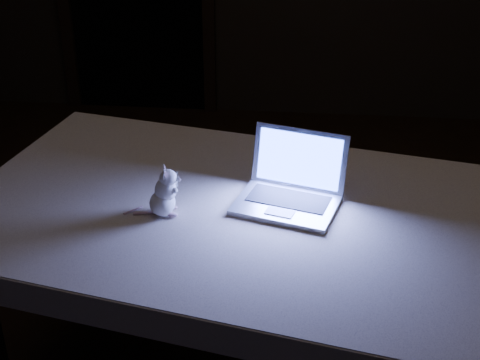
# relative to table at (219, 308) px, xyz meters

# --- Properties ---
(table) EXTENTS (1.66, 1.24, 0.80)m
(table) POSITION_rel_table_xyz_m (0.00, 0.00, 0.00)
(table) COLOR black
(table) RESTS_ON floor
(tablecloth) EXTENTS (1.60, 1.08, 0.10)m
(tablecloth) POSITION_rel_table_xyz_m (-0.02, -0.01, 0.36)
(tablecloth) COLOR beige
(tablecloth) RESTS_ON table
(laptop) EXTENTS (0.37, 0.34, 0.21)m
(laptop) POSITION_rel_table_xyz_m (0.21, 0.00, 0.51)
(laptop) COLOR #B2B2B6
(laptop) RESTS_ON tablecloth
(plush_mouse) EXTENTS (0.13, 0.13, 0.16)m
(plush_mouse) POSITION_rel_table_xyz_m (-0.16, -0.07, 0.49)
(plush_mouse) COLOR white
(plush_mouse) RESTS_ON tablecloth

